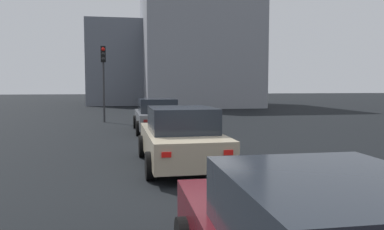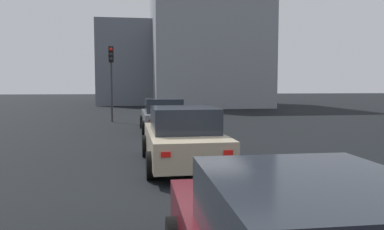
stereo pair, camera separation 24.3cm
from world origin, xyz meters
name	(u,v)px [view 1 (the left image)]	position (x,y,z in m)	size (l,w,h in m)	color
ground_plane	(185,183)	(0.00, 0.00, -0.10)	(160.00, 160.00, 0.20)	black
car_grey_lead	(157,116)	(8.87, -0.11, 0.73)	(4.53, 2.08, 1.51)	slate
car_beige_second	(181,138)	(1.40, -0.12, 0.75)	(4.51, 2.10, 1.56)	tan
traffic_light_near_left	(103,68)	(13.65, 2.48, 3.08)	(0.32, 0.29, 4.30)	#2D2D30
traffic_light_near_right	(163,73)	(25.45, -2.03, 3.13)	(0.32, 0.28, 4.37)	#2D2D30
building_facade_left	(196,44)	(30.53, -6.00, 6.30)	(12.94, 10.80, 12.60)	gray
building_facade_center	(118,65)	(36.85, 2.00, 4.39)	(13.02, 6.27, 8.78)	slate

